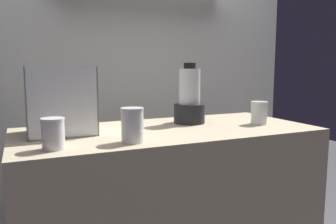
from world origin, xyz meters
TOP-DOWN VIEW (x-y plane):
  - counter at (0.00, 0.00)m, footprint 1.40×0.64m
  - back_wall_unit at (0.00, 0.77)m, footprint 2.60×0.24m
  - carrot_display_bin at (-0.48, 0.09)m, footprint 0.28×0.25m
  - blender_pitcher at (0.17, 0.10)m, footprint 0.16×0.16m
  - juice_cup_carrot_far_left at (-0.54, -0.20)m, footprint 0.08×0.08m
  - juice_cup_orange_left at (-0.25, -0.21)m, footprint 0.09×0.09m
  - juice_cup_pomegranate_middle at (0.48, -0.07)m, footprint 0.08×0.08m

SIDE VIEW (x-z plane):
  - counter at x=0.00m, z-range 0.00..0.90m
  - juice_cup_carrot_far_left at x=-0.54m, z-range 0.89..1.00m
  - juice_cup_pomegranate_middle at x=0.48m, z-range 0.90..1.01m
  - juice_cup_orange_left at x=-0.25m, z-range 0.89..1.03m
  - carrot_display_bin at x=-0.48m, z-range 0.85..1.14m
  - blender_pitcher at x=0.17m, z-range 0.86..1.18m
  - back_wall_unit at x=0.00m, z-range 0.02..2.52m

